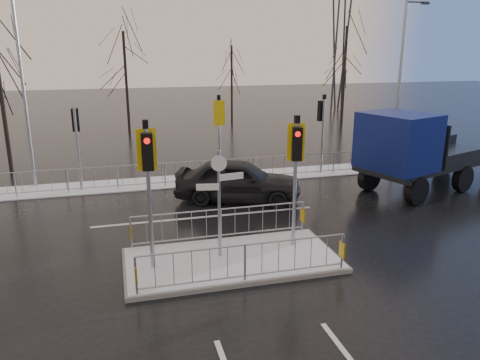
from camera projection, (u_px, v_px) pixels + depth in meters
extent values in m
plane|color=black|center=(232.00, 262.00, 13.27)|extent=(120.00, 120.00, 0.00)
cube|color=white|center=(186.00, 181.00, 21.25)|extent=(30.00, 2.00, 0.04)
cube|color=silver|center=(206.00, 217.00, 16.80)|extent=(8.00, 0.15, 0.01)
cube|color=#62635E|center=(232.00, 260.00, 13.25)|extent=(6.00, 3.00, 0.12)
cube|color=white|center=(232.00, 258.00, 13.23)|extent=(5.85, 2.85, 0.03)
cube|color=gold|center=(136.00, 274.00, 11.13)|extent=(0.05, 0.28, 0.42)
cube|color=gold|center=(342.00, 250.00, 12.47)|extent=(0.05, 0.28, 0.42)
cube|color=gold|center=(131.00, 232.00, 13.69)|extent=(0.05, 0.28, 0.42)
cube|color=gold|center=(303.00, 215.00, 15.04)|extent=(0.05, 0.28, 0.42)
cylinder|color=#8E929B|center=(150.00, 201.00, 12.17)|extent=(0.11, 0.11, 3.80)
cube|color=black|center=(147.00, 152.00, 11.63)|extent=(0.28, 0.22, 0.95)
cylinder|color=red|center=(147.00, 141.00, 11.44)|extent=(0.16, 0.04, 0.16)
cube|color=yellow|center=(147.00, 150.00, 11.86)|extent=(0.50, 0.03, 1.10)
cube|color=black|center=(145.00, 124.00, 11.61)|extent=(0.14, 0.14, 0.22)
cylinder|color=#8E929B|center=(295.00, 187.00, 13.59)|extent=(0.11, 0.11, 3.70)
cube|color=black|center=(297.00, 144.00, 13.06)|extent=(0.33, 0.28, 0.95)
cylinder|color=red|center=(298.00, 134.00, 12.88)|extent=(0.16, 0.08, 0.16)
cube|color=yellow|center=(296.00, 142.00, 13.31)|extent=(0.49, 0.16, 1.10)
cube|color=black|center=(297.00, 119.00, 13.05)|extent=(0.14, 0.14, 0.22)
cylinder|color=#8E929B|center=(219.00, 205.00, 12.92)|extent=(0.09, 0.09, 3.10)
cube|color=silver|center=(231.00, 177.00, 12.79)|extent=(0.70, 0.14, 0.18)
cube|color=silver|center=(208.00, 187.00, 12.69)|extent=(0.62, 0.15, 0.18)
cylinder|color=silver|center=(219.00, 163.00, 12.56)|extent=(0.44, 0.03, 0.44)
cylinder|color=#8E929B|center=(78.00, 149.00, 19.37)|extent=(0.11, 0.11, 3.50)
cube|color=black|center=(75.00, 120.00, 19.20)|extent=(0.28, 0.22, 0.95)
cylinder|color=red|center=(75.00, 112.00, 19.22)|extent=(0.16, 0.04, 0.16)
cylinder|color=#8E929B|center=(219.00, 141.00, 20.84)|extent=(0.11, 0.11, 3.60)
cube|color=black|center=(218.00, 112.00, 20.67)|extent=(0.28, 0.22, 0.95)
cylinder|color=red|center=(217.00, 105.00, 20.68)|extent=(0.16, 0.04, 0.16)
cube|color=yellow|center=(219.00, 113.00, 20.43)|extent=(0.50, 0.03, 1.10)
cube|color=black|center=(219.00, 98.00, 20.32)|extent=(0.14, 0.14, 0.22)
cylinder|color=#8E929B|center=(322.00, 137.00, 22.10)|extent=(0.11, 0.11, 3.50)
cube|color=black|center=(321.00, 111.00, 21.92)|extent=(0.33, 0.28, 0.95)
cylinder|color=red|center=(320.00, 104.00, 21.93)|extent=(0.16, 0.08, 0.16)
cube|color=black|center=(324.00, 97.00, 21.59)|extent=(0.14, 0.14, 0.22)
imported|color=black|center=(238.00, 180.00, 18.37)|extent=(5.29, 3.57, 1.67)
cylinder|color=black|center=(417.00, 191.00, 17.95)|extent=(1.16, 0.68, 1.11)
cylinder|color=black|center=(369.00, 177.00, 19.81)|extent=(1.16, 0.68, 1.11)
cylinder|color=black|center=(463.00, 179.00, 19.63)|extent=(1.16, 0.68, 1.11)
cylinder|color=black|center=(415.00, 167.00, 21.48)|extent=(1.16, 0.68, 1.11)
cylinder|color=black|center=(444.00, 161.00, 22.68)|extent=(1.16, 0.68, 1.11)
cube|color=black|center=(433.00, 162.00, 20.17)|extent=(7.76, 4.81, 0.18)
cube|color=navy|center=(398.00, 141.00, 18.46)|extent=(2.97, 3.24, 2.22)
cube|color=black|center=(416.00, 128.00, 18.92)|extent=(0.77, 2.11, 1.22)
cube|color=#2D3033|center=(384.00, 174.00, 18.44)|extent=(0.96, 2.46, 0.39)
cube|color=black|center=(450.00, 155.00, 20.79)|extent=(5.49, 4.12, 0.13)
cube|color=black|center=(419.00, 141.00, 19.25)|extent=(0.96, 2.55, 1.66)
cylinder|color=black|center=(1.00, 96.00, 21.88)|extent=(0.20, 0.20, 7.36)
cylinder|color=black|center=(126.00, 83.00, 32.25)|extent=(0.19, 0.19, 6.90)
cylinder|color=black|center=(232.00, 85.00, 36.23)|extent=(0.16, 0.16, 5.98)
cylinder|color=black|center=(344.00, 77.00, 35.24)|extent=(0.20, 0.20, 7.36)
cylinder|color=#8E929B|center=(399.00, 87.00, 22.67)|extent=(0.14, 0.14, 8.00)
cylinder|color=#8E929B|center=(416.00, 2.00, 21.72)|extent=(1.00, 0.10, 0.10)
cube|color=#2D3033|center=(425.00, 3.00, 21.86)|extent=(0.35, 0.18, 0.12)
cylinder|color=#8E929B|center=(24.00, 92.00, 19.35)|extent=(0.14, 0.14, 8.20)
cylinder|color=#2D3033|center=(345.00, 1.00, 43.56)|extent=(1.18, 1.18, 19.97)
cylinder|color=#2D3033|center=(333.00, 0.00, 43.26)|extent=(1.18, 1.18, 19.97)
cylinder|color=#2D3033|center=(351.00, 0.00, 42.45)|extent=(1.18, 1.18, 19.97)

